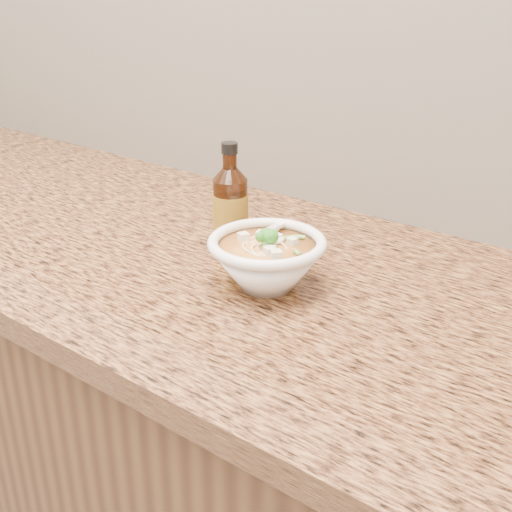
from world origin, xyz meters
The scene contains 4 objects.
cabinet centered at (0.00, 1.68, 0.43)m, with size 4.00×0.65×0.86m, color #341D0F.
counter_slab centered at (0.00, 1.68, 0.88)m, with size 4.00×0.68×0.04m, color olive.
soup_bowl centered at (0.23, 1.62, 0.94)m, with size 0.17×0.19×0.10m.
hot_sauce_bottle centered at (0.09, 1.70, 0.97)m, with size 0.06×0.06×0.18m.
Camera 1 is at (0.73, 0.94, 1.33)m, focal length 45.00 mm.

